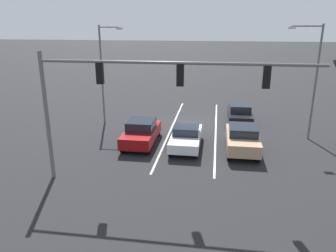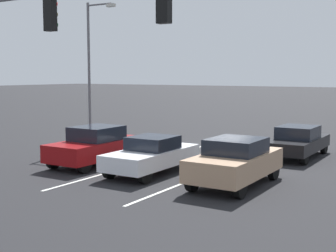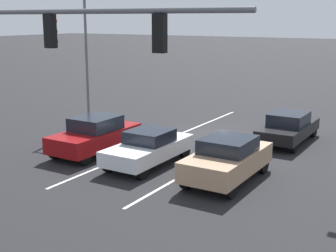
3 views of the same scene
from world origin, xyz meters
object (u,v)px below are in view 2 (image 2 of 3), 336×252
object	(u,v)px
car_white_midlane_front	(152,155)
car_black_leftlane_second	(298,141)
car_maroon_rightlane_front	(96,145)
street_lamp_right_shoulder	(92,64)
car_tan_leftlane_front	(235,161)

from	to	relation	value
car_white_midlane_front	car_black_leftlane_second	bearing A→B (deg)	-120.37
car_maroon_rightlane_front	street_lamp_right_shoulder	size ratio (longest dim) A/B	0.59
car_white_midlane_front	street_lamp_right_shoulder	distance (m)	8.80
car_white_midlane_front	car_tan_leftlane_front	bearing A→B (deg)	177.99
car_white_midlane_front	car_black_leftlane_second	distance (m)	7.39
car_tan_leftlane_front	car_black_leftlane_second	size ratio (longest dim) A/B	0.95
car_white_midlane_front	car_black_leftlane_second	xyz separation A→B (m)	(-3.74, -6.38, 0.02)
car_tan_leftlane_front	street_lamp_right_shoulder	size ratio (longest dim) A/B	0.57
car_white_midlane_front	street_lamp_right_shoulder	bearing A→B (deg)	-32.89
car_tan_leftlane_front	street_lamp_right_shoulder	xyz separation A→B (m)	(10.24, -4.48, 3.51)
car_maroon_rightlane_front	street_lamp_right_shoulder	xyz separation A→B (m)	(3.75, -4.12, 3.54)
car_white_midlane_front	street_lamp_right_shoulder	size ratio (longest dim) A/B	0.58
car_black_leftlane_second	street_lamp_right_shoulder	world-z (taller)	street_lamp_right_shoulder
car_black_leftlane_second	street_lamp_right_shoulder	xyz separation A→B (m)	(10.47, 2.02, 3.60)
car_black_leftlane_second	street_lamp_right_shoulder	bearing A→B (deg)	10.93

